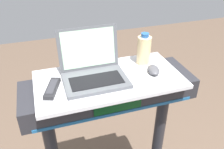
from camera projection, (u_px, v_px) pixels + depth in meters
name	position (u px, v px, depth m)	size (l,w,h in m)	color
desk_board	(109.00, 80.00, 1.23)	(0.74, 0.38, 0.02)	silver
laptop	(93.00, 70.00, 1.20)	(0.31, 0.27, 0.23)	#515459
computer_mouse	(154.00, 70.00, 1.26)	(0.06, 0.10, 0.03)	#4C4C51
water_bottle	(144.00, 50.00, 1.32)	(0.08, 0.08, 0.18)	beige
tv_remote	(52.00, 88.00, 1.13)	(0.10, 0.17, 0.02)	#232326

